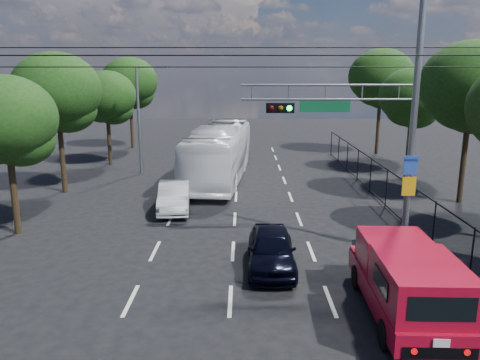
{
  "coord_description": "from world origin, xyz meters",
  "views": [
    {
      "loc": [
        0.37,
        -8.84,
        6.71
      ],
      "look_at": [
        0.27,
        8.0,
        2.8
      ],
      "focal_mm": 35.0,
      "sensor_mm": 36.0,
      "label": 1
    }
  ],
  "objects_px": {
    "red_pickup": "(406,280)",
    "white_van": "(174,196)",
    "navy_hatchback": "(271,249)",
    "white_bus": "(219,153)",
    "signal_mast": "(380,114)"
  },
  "relations": [
    {
      "from": "red_pickup",
      "to": "white_van",
      "type": "distance_m",
      "value": 13.03
    },
    {
      "from": "navy_hatchback",
      "to": "white_van",
      "type": "distance_m",
      "value": 8.26
    },
    {
      "from": "red_pickup",
      "to": "navy_hatchback",
      "type": "distance_m",
      "value": 4.88
    },
    {
      "from": "red_pickup",
      "to": "white_bus",
      "type": "distance_m",
      "value": 18.15
    },
    {
      "from": "signal_mast",
      "to": "navy_hatchback",
      "type": "relative_size",
      "value": 2.34
    },
    {
      "from": "navy_hatchback",
      "to": "white_bus",
      "type": "xyz_separation_m",
      "value": [
        -2.47,
        13.78,
        1.02
      ]
    },
    {
      "from": "white_bus",
      "to": "white_van",
      "type": "height_order",
      "value": "white_bus"
    },
    {
      "from": "navy_hatchback",
      "to": "white_bus",
      "type": "bearing_deg",
      "value": 101.24
    },
    {
      "from": "signal_mast",
      "to": "red_pickup",
      "type": "relative_size",
      "value": 1.68
    },
    {
      "from": "white_bus",
      "to": "white_van",
      "type": "distance_m",
      "value": 7.12
    },
    {
      "from": "signal_mast",
      "to": "white_bus",
      "type": "distance_m",
      "value": 14.25
    },
    {
      "from": "signal_mast",
      "to": "navy_hatchback",
      "type": "height_order",
      "value": "signal_mast"
    },
    {
      "from": "red_pickup",
      "to": "navy_hatchback",
      "type": "xyz_separation_m",
      "value": [
        -3.52,
        3.35,
        -0.42
      ]
    },
    {
      "from": "red_pickup",
      "to": "navy_hatchback",
      "type": "relative_size",
      "value": 1.39
    },
    {
      "from": "white_bus",
      "to": "signal_mast",
      "type": "bearing_deg",
      "value": -57.03
    }
  ]
}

